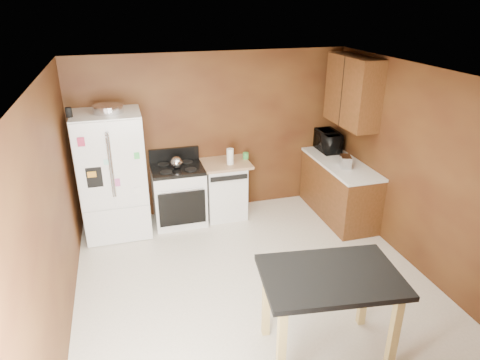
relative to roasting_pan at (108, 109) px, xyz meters
name	(u,v)px	position (x,y,z in m)	size (l,w,h in m)	color
floor	(257,288)	(1.51, -1.87, -1.85)	(4.50, 4.50, 0.00)	white
ceiling	(261,78)	(1.51, -1.87, 0.65)	(4.50, 4.50, 0.00)	white
wall_back	(214,135)	(1.51, 0.38, -0.60)	(4.20, 4.20, 0.00)	brown
wall_front	(372,344)	(1.51, -4.12, -0.60)	(4.20, 4.20, 0.00)	brown
wall_left	(52,220)	(-0.59, -1.87, -0.60)	(4.50, 4.50, 0.00)	brown
wall_right	(424,174)	(3.61, -1.87, -0.60)	(4.50, 4.50, 0.00)	brown
roasting_pan	(108,109)	(0.00, 0.00, 0.00)	(0.40, 0.40, 0.10)	silver
pen_cup	(69,112)	(-0.48, -0.11, 0.01)	(0.08, 0.08, 0.12)	black
kettle	(177,163)	(0.86, 0.01, -0.86)	(0.18, 0.18, 0.18)	silver
paper_towel	(230,156)	(1.67, -0.01, -0.84)	(0.10, 0.10, 0.24)	white
green_canister	(246,156)	(1.96, 0.15, -0.91)	(0.09, 0.09, 0.10)	green
toaster	(345,161)	(3.26, -0.61, -0.86)	(0.14, 0.23, 0.17)	silver
microwave	(328,141)	(3.35, 0.14, -0.80)	(0.53, 0.36, 0.30)	black
refrigerator	(113,175)	(-0.04, -0.01, -0.95)	(0.90, 0.80, 1.80)	white
gas_range	(179,194)	(0.87, 0.05, -1.39)	(0.76, 0.68, 1.10)	white
dishwasher	(224,188)	(1.59, 0.08, -1.40)	(0.78, 0.63, 0.89)	white
right_cabinets	(343,161)	(3.35, -0.39, -0.94)	(0.63, 1.58, 2.45)	brown
island	(330,287)	(1.84, -2.98, -1.08)	(1.35, 0.99, 0.91)	black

